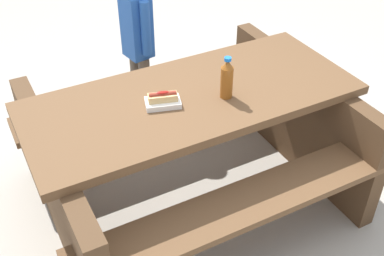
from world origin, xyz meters
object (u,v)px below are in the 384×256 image
at_px(hotdog_tray, 163,100).
at_px(child_in_coat, 137,27).
at_px(soda_bottle, 227,79).
at_px(picnic_table, 192,139).

distance_m(hotdog_tray, child_in_coat, 0.98).
bearing_deg(soda_bottle, picnic_table, -46.44).
bearing_deg(hotdog_tray, child_in_coat, -116.86).
bearing_deg(hotdog_tray, soda_bottle, 154.02).
bearing_deg(hotdog_tray, picnic_table, 174.42).
height_order(picnic_table, hotdog_tray, hotdog_tray).
xyz_separation_m(hotdog_tray, child_in_coat, (-0.44, -0.88, -0.04)).
relative_size(hotdog_tray, child_in_coat, 0.18).
relative_size(picnic_table, child_in_coat, 1.77).
xyz_separation_m(picnic_table, soda_bottle, (-0.12, 0.13, 0.41)).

